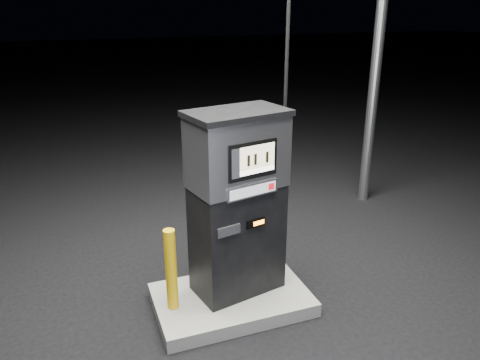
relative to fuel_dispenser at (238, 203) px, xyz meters
name	(u,v)px	position (x,y,z in m)	size (l,w,h in m)	color
ground	(232,306)	(-0.11, -0.10, -1.14)	(80.00, 80.00, 0.00)	black
pump_island	(231,300)	(-0.11, -0.10, -1.07)	(1.60, 1.00, 0.15)	slate
fuel_dispenser	(238,203)	(0.00, 0.00, 0.00)	(1.12, 0.76, 4.01)	black
bollard_left	(171,270)	(-0.73, -0.11, -0.56)	(0.12, 0.12, 0.86)	#EBB50D
bollard_right	(274,241)	(0.44, 0.06, -0.55)	(0.12, 0.12, 0.88)	#EBB50D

